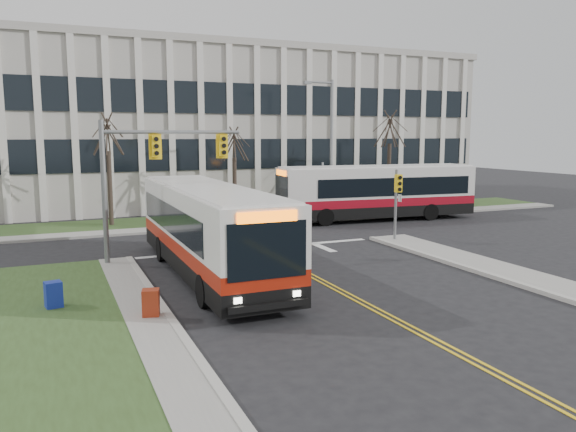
# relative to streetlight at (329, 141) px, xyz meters

# --- Properties ---
(ground) EXTENTS (120.00, 120.00, 0.00)m
(ground) POSITION_rel_streetlight_xyz_m (-8.03, -16.20, -5.19)
(ground) COLOR black
(ground) RESTS_ON ground
(grass_verge) EXTENTS (5.00, 26.00, 0.12)m
(grass_verge) POSITION_rel_streetlight_xyz_m (-18.03, -21.20, -5.13)
(grass_verge) COLOR #32491F
(grass_verge) RESTS_ON ground
(sidewalk_west) EXTENTS (1.20, 26.00, 0.14)m
(sidewalk_west) POSITION_rel_streetlight_xyz_m (-15.03, -21.20, -5.12)
(sidewalk_west) COLOR #9E9B93
(sidewalk_west) RESTS_ON ground
(sidewalk_cross) EXTENTS (44.00, 1.60, 0.14)m
(sidewalk_cross) POSITION_rel_streetlight_xyz_m (-3.03, -1.00, -5.12)
(sidewalk_cross) COLOR #9E9B93
(sidewalk_cross) RESTS_ON ground
(building_lawn) EXTENTS (44.00, 5.00, 0.12)m
(building_lawn) POSITION_rel_streetlight_xyz_m (-3.03, 1.80, -5.13)
(building_lawn) COLOR #32491F
(building_lawn) RESTS_ON ground
(office_building) EXTENTS (40.00, 16.00, 12.00)m
(office_building) POSITION_rel_streetlight_xyz_m (-3.03, 13.80, 0.81)
(office_building) COLOR #B7B1A9
(office_building) RESTS_ON ground
(mast_arm_signal) EXTENTS (6.11, 0.38, 6.20)m
(mast_arm_signal) POSITION_rel_streetlight_xyz_m (-13.65, -9.04, -0.94)
(mast_arm_signal) COLOR slate
(mast_arm_signal) RESTS_ON ground
(signal_pole_near) EXTENTS (0.34, 0.39, 3.80)m
(signal_pole_near) POSITION_rel_streetlight_xyz_m (-0.83, -9.30, -2.69)
(signal_pole_near) COLOR slate
(signal_pole_near) RESTS_ON ground
(signal_pole_far) EXTENTS (0.34, 0.39, 3.80)m
(signal_pole_far) POSITION_rel_streetlight_xyz_m (-0.83, -0.80, -2.69)
(signal_pole_far) COLOR slate
(signal_pole_far) RESTS_ON ground
(streetlight) EXTENTS (2.15, 0.25, 9.20)m
(streetlight) POSITION_rel_streetlight_xyz_m (0.00, 0.00, 0.00)
(streetlight) COLOR slate
(streetlight) RESTS_ON ground
(directory_sign) EXTENTS (1.50, 0.12, 2.00)m
(directory_sign) POSITION_rel_streetlight_xyz_m (-5.53, 1.30, -4.02)
(directory_sign) COLOR slate
(directory_sign) RESTS_ON ground
(tree_left) EXTENTS (1.80, 1.80, 7.70)m
(tree_left) POSITION_rel_streetlight_xyz_m (-14.03, 1.80, 0.32)
(tree_left) COLOR #42352B
(tree_left) RESTS_ON ground
(tree_mid) EXTENTS (1.80, 1.80, 6.82)m
(tree_mid) POSITION_rel_streetlight_xyz_m (-6.03, 2.00, -0.31)
(tree_mid) COLOR #42352B
(tree_mid) RESTS_ON ground
(tree_right) EXTENTS (1.80, 1.80, 8.25)m
(tree_right) POSITION_rel_streetlight_xyz_m (5.97, 1.80, 0.71)
(tree_right) COLOR #42352B
(tree_right) RESTS_ON ground
(bus_main) EXTENTS (2.87, 13.11, 3.49)m
(bus_main) POSITION_rel_streetlight_xyz_m (-11.72, -12.24, -3.45)
(bus_main) COLOR silver
(bus_main) RESTS_ON ground
(bus_cross) EXTENTS (13.37, 3.99, 3.51)m
(bus_cross) POSITION_rel_streetlight_xyz_m (2.42, -2.20, -3.44)
(bus_cross) COLOR silver
(bus_cross) RESTS_ON ground
(newspaper_box_blue) EXTENTS (0.58, 0.54, 0.95)m
(newspaper_box_blue) POSITION_rel_streetlight_xyz_m (-17.53, -14.85, -4.72)
(newspaper_box_blue) COLOR #162999
(newspaper_box_blue) RESTS_ON ground
(newspaper_box_red) EXTENTS (0.60, 0.56, 0.95)m
(newspaper_box_red) POSITION_rel_streetlight_xyz_m (-14.83, -16.99, -4.72)
(newspaper_box_red) COLOR #9A2B13
(newspaper_box_red) RESTS_ON ground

